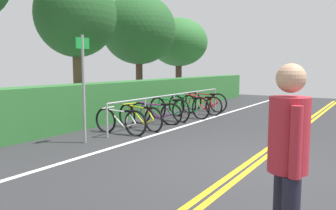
{
  "coord_description": "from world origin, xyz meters",
  "views": [
    {
      "loc": [
        -5.71,
        -1.85,
        1.71
      ],
      "look_at": [
        2.43,
        3.24,
        0.61
      ],
      "focal_mm": 36.62,
      "sensor_mm": 36.0,
      "label": 1
    }
  ],
  "objects_px": {
    "bicycle_2": "(156,113)",
    "bicycle_3": "(169,109)",
    "pedestrian": "(288,155)",
    "tree_mid": "(76,15)",
    "bike_rack": "(174,101)",
    "bicycle_4": "(188,107)",
    "bicycle_5": "(201,105)",
    "bicycle_0": "(120,121)",
    "tree_extra": "(179,42)",
    "tree_far_right": "(139,30)",
    "bicycle_1": "(140,117)",
    "sign_post_near": "(83,79)",
    "bicycle_6": "(205,102)"
  },
  "relations": [
    {
      "from": "bicycle_4",
      "to": "bicycle_5",
      "type": "relative_size",
      "value": 1.01
    },
    {
      "from": "tree_far_right",
      "to": "tree_extra",
      "type": "bearing_deg",
      "value": 4.45
    },
    {
      "from": "tree_far_right",
      "to": "bicycle_2",
      "type": "bearing_deg",
      "value": -137.52
    },
    {
      "from": "bicycle_5",
      "to": "pedestrian",
      "type": "xyz_separation_m",
      "value": [
        -8.13,
        -4.83,
        0.67
      ]
    },
    {
      "from": "bicycle_0",
      "to": "bicycle_6",
      "type": "relative_size",
      "value": 0.9
    },
    {
      "from": "bike_rack",
      "to": "bicycle_2",
      "type": "distance_m",
      "value": 0.96
    },
    {
      "from": "bicycle_0",
      "to": "tree_mid",
      "type": "relative_size",
      "value": 0.35
    },
    {
      "from": "bicycle_1",
      "to": "bicycle_5",
      "type": "xyz_separation_m",
      "value": [
        3.55,
        -0.07,
        0.0
      ]
    },
    {
      "from": "tree_mid",
      "to": "tree_extra",
      "type": "distance_m",
      "value": 8.1
    },
    {
      "from": "tree_mid",
      "to": "pedestrian",
      "type": "bearing_deg",
      "value": -122.74
    },
    {
      "from": "tree_mid",
      "to": "tree_extra",
      "type": "height_order",
      "value": "tree_mid"
    },
    {
      "from": "bicycle_0",
      "to": "tree_extra",
      "type": "bearing_deg",
      "value": 21.58
    },
    {
      "from": "bicycle_4",
      "to": "tree_far_right",
      "type": "height_order",
      "value": "tree_far_right"
    },
    {
      "from": "tree_mid",
      "to": "bicycle_4",
      "type": "bearing_deg",
      "value": -48.32
    },
    {
      "from": "tree_extra",
      "to": "bicycle_0",
      "type": "bearing_deg",
      "value": -158.42
    },
    {
      "from": "bicycle_0",
      "to": "bicycle_3",
      "type": "relative_size",
      "value": 0.93
    },
    {
      "from": "bicycle_3",
      "to": "tree_far_right",
      "type": "height_order",
      "value": "tree_far_right"
    },
    {
      "from": "bicycle_2",
      "to": "tree_far_right",
      "type": "height_order",
      "value": "tree_far_right"
    },
    {
      "from": "bicycle_2",
      "to": "tree_far_right",
      "type": "bearing_deg",
      "value": 42.48
    },
    {
      "from": "bike_rack",
      "to": "tree_far_right",
      "type": "relative_size",
      "value": 1.33
    },
    {
      "from": "bicycle_2",
      "to": "bicycle_3",
      "type": "relative_size",
      "value": 0.91
    },
    {
      "from": "bicycle_2",
      "to": "pedestrian",
      "type": "height_order",
      "value": "pedestrian"
    },
    {
      "from": "bicycle_1",
      "to": "tree_far_right",
      "type": "xyz_separation_m",
      "value": [
        4.43,
        3.32,
        2.9
      ]
    },
    {
      "from": "tree_mid",
      "to": "bicycle_5",
      "type": "bearing_deg",
      "value": -39.04
    },
    {
      "from": "bicycle_0",
      "to": "pedestrian",
      "type": "bearing_deg",
      "value": -127.58
    },
    {
      "from": "tree_mid",
      "to": "tree_extra",
      "type": "xyz_separation_m",
      "value": [
        8.03,
        1.01,
        -0.33
      ]
    },
    {
      "from": "bicycle_3",
      "to": "bicycle_2",
      "type": "bearing_deg",
      "value": -176.26
    },
    {
      "from": "bicycle_3",
      "to": "sign_post_near",
      "type": "height_order",
      "value": "sign_post_near"
    },
    {
      "from": "bicycle_4",
      "to": "bicycle_5",
      "type": "height_order",
      "value": "bicycle_4"
    },
    {
      "from": "bicycle_5",
      "to": "bicycle_6",
      "type": "height_order",
      "value": "bicycle_6"
    },
    {
      "from": "bicycle_2",
      "to": "pedestrian",
      "type": "distance_m",
      "value": 7.44
    },
    {
      "from": "bicycle_3",
      "to": "tree_far_right",
      "type": "bearing_deg",
      "value": 49.72
    },
    {
      "from": "tree_mid",
      "to": "bicycle_1",
      "type": "bearing_deg",
      "value": -95.49
    },
    {
      "from": "bicycle_6",
      "to": "tree_far_right",
      "type": "relative_size",
      "value": 0.39
    },
    {
      "from": "bicycle_2",
      "to": "tree_far_right",
      "type": "xyz_separation_m",
      "value": [
        3.53,
        3.23,
        2.91
      ]
    },
    {
      "from": "tree_mid",
      "to": "bicycle_3",
      "type": "bearing_deg",
      "value": -58.89
    },
    {
      "from": "bicycle_2",
      "to": "bicycle_5",
      "type": "bearing_deg",
      "value": -3.52
    },
    {
      "from": "sign_post_near",
      "to": "tree_mid",
      "type": "height_order",
      "value": "tree_mid"
    },
    {
      "from": "bicycle_5",
      "to": "pedestrian",
      "type": "height_order",
      "value": "pedestrian"
    },
    {
      "from": "bicycle_0",
      "to": "bicycle_2",
      "type": "relative_size",
      "value": 1.03
    },
    {
      "from": "bike_rack",
      "to": "tree_extra",
      "type": "relative_size",
      "value": 1.49
    },
    {
      "from": "bicycle_6",
      "to": "bicycle_4",
      "type": "bearing_deg",
      "value": -173.31
    },
    {
      "from": "bicycle_2",
      "to": "tree_extra",
      "type": "height_order",
      "value": "tree_extra"
    },
    {
      "from": "bike_rack",
      "to": "bicycle_4",
      "type": "bearing_deg",
      "value": -4.28
    },
    {
      "from": "bicycle_6",
      "to": "tree_mid",
      "type": "bearing_deg",
      "value": 149.04
    },
    {
      "from": "bicycle_3",
      "to": "bicycle_4",
      "type": "xyz_separation_m",
      "value": [
        0.89,
        -0.21,
        0.0
      ]
    },
    {
      "from": "bicycle_2",
      "to": "sign_post_near",
      "type": "relative_size",
      "value": 0.66
    },
    {
      "from": "pedestrian",
      "to": "sign_post_near",
      "type": "bearing_deg",
      "value": 62.39
    },
    {
      "from": "bike_rack",
      "to": "bicycle_4",
      "type": "relative_size",
      "value": 3.49
    },
    {
      "from": "tree_far_right",
      "to": "tree_extra",
      "type": "distance_m",
      "value": 3.88
    }
  ]
}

